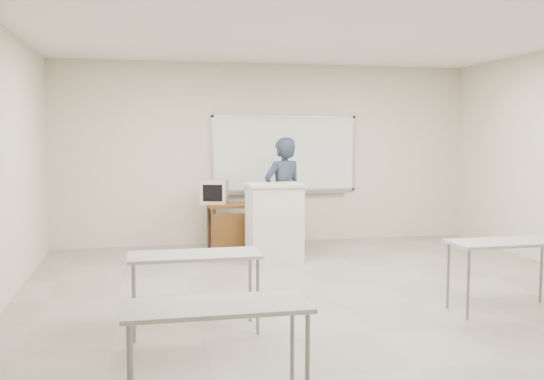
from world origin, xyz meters
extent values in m
cube|color=gray|center=(0.00, 0.00, -0.01)|extent=(7.00, 8.00, 0.01)
cube|color=white|center=(0.30, 3.97, 1.50)|extent=(2.40, 0.03, 1.20)
cube|color=#B7BABC|center=(0.30, 3.97, 2.12)|extent=(2.48, 0.04, 0.04)
cube|color=#B7BABC|center=(0.30, 3.97, 0.88)|extent=(2.48, 0.04, 0.04)
cube|color=#B7BABC|center=(-0.92, 3.97, 1.50)|extent=(0.04, 0.04, 1.28)
cube|color=#B7BABC|center=(1.52, 3.97, 1.50)|extent=(0.04, 0.04, 1.28)
cube|color=#B7BABC|center=(0.30, 3.92, 0.84)|extent=(2.16, 0.07, 0.02)
cube|color=#999994|center=(-1.60, -0.50, 0.71)|extent=(1.20, 0.50, 0.03)
cylinder|color=slate|center=(-2.15, -0.70, 0.35)|extent=(0.03, 0.03, 0.70)
cylinder|color=slate|center=(-1.05, -0.70, 0.35)|extent=(0.03, 0.03, 0.70)
cylinder|color=slate|center=(-2.15, -0.30, 0.35)|extent=(0.03, 0.03, 0.70)
cylinder|color=slate|center=(-1.05, -0.30, 0.35)|extent=(0.03, 0.03, 0.70)
cube|color=#999994|center=(1.60, -0.50, 0.71)|extent=(1.20, 0.50, 0.03)
cylinder|color=slate|center=(1.05, -0.70, 0.35)|extent=(0.03, 0.03, 0.70)
cylinder|color=slate|center=(1.05, -0.30, 0.35)|extent=(0.03, 0.03, 0.70)
cylinder|color=slate|center=(2.15, -0.30, 0.35)|extent=(0.03, 0.03, 0.70)
cube|color=#999994|center=(-1.60, -2.20, 0.71)|extent=(1.20, 0.50, 0.03)
cylinder|color=slate|center=(-1.05, -2.40, 0.35)|extent=(0.03, 0.03, 0.70)
cylinder|color=slate|center=(-2.15, -2.00, 0.35)|extent=(0.03, 0.03, 0.70)
cylinder|color=slate|center=(-1.05, -2.00, 0.35)|extent=(0.03, 0.03, 0.70)
cube|color=brown|center=(-0.40, 3.30, 0.73)|extent=(1.37, 0.69, 0.04)
cube|color=brown|center=(-0.40, 2.98, 0.32)|extent=(1.31, 0.03, 0.63)
cylinder|color=#3D2319|center=(-1.03, 3.02, 0.36)|extent=(0.06, 0.06, 0.71)
cylinder|color=#3D2319|center=(0.23, 3.02, 0.36)|extent=(0.06, 0.06, 0.71)
cylinder|color=#3D2319|center=(-1.03, 3.58, 0.36)|extent=(0.06, 0.06, 0.71)
cylinder|color=#3D2319|center=(0.23, 3.58, 0.36)|extent=(0.06, 0.06, 0.71)
cube|color=silver|center=(-0.20, 2.50, 0.54)|extent=(0.75, 0.54, 1.07)
cube|color=silver|center=(-0.20, 2.50, 1.10)|extent=(0.79, 0.58, 0.04)
cube|color=#B7AC9C|center=(-0.95, 3.45, 0.93)|extent=(0.38, 0.40, 0.36)
cube|color=#B7AC9C|center=(-0.95, 3.23, 0.93)|extent=(0.40, 0.04, 0.37)
cube|color=black|center=(-0.95, 3.21, 0.93)|extent=(0.30, 0.01, 0.26)
cube|color=black|center=(0.00, 3.40, 0.76)|extent=(0.31, 0.23, 0.02)
cube|color=black|center=(0.00, 3.39, 0.77)|extent=(0.26, 0.13, 0.01)
cube|color=black|center=(0.00, 3.54, 0.87)|extent=(0.31, 0.07, 0.21)
cube|color=#7389B8|center=(0.00, 3.53, 0.88)|extent=(0.27, 0.05, 0.17)
ellipsoid|color=silver|center=(0.15, 3.10, 0.77)|extent=(0.09, 0.06, 0.03)
cube|color=#B7AC9C|center=(-0.11, 2.38, 1.13)|extent=(0.46, 0.23, 0.02)
imported|color=black|center=(0.04, 2.96, 0.89)|extent=(0.76, 0.63, 1.78)
camera|label=1|loc=(-2.05, -5.99, 1.81)|focal=40.00mm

